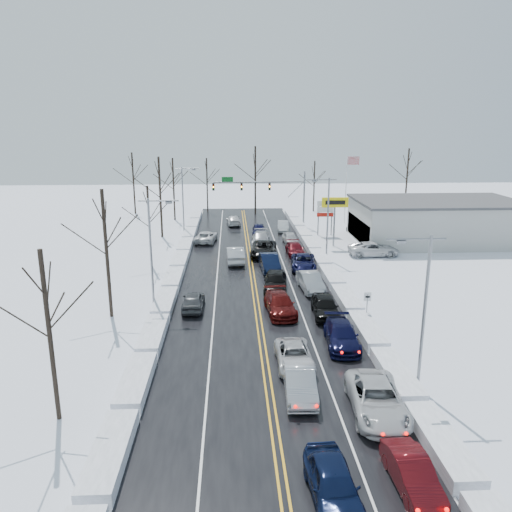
{
  "coord_description": "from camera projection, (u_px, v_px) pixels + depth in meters",
  "views": [
    {
      "loc": [
        -2.01,
        -43.08,
        14.75
      ],
      "look_at": [
        0.27,
        2.38,
        2.5
      ],
      "focal_mm": 35.0,
      "sensor_mm": 36.0,
      "label": 1
    }
  ],
  "objects": [
    {
      "name": "queued_car_1",
      "position": [
        299.0,
        395.0,
        27.9
      ],
      "size": [
        1.85,
        4.8,
        1.56
      ],
      "primitive_type": "imported",
      "rotation": [
        0.0,
        0.0,
        -0.04
      ],
      "color": "#A4A6AC",
      "rests_on": "ground"
    },
    {
      "name": "streetlight_se",
      "position": [
        422.0,
        301.0,
        27.14
      ],
      "size": [
        3.2,
        0.25,
        9.0
      ],
      "color": "slate",
      "rests_on": "ground"
    },
    {
      "name": "queued_car_11",
      "position": [
        341.0,
        345.0,
        34.03
      ],
      "size": [
        2.46,
        5.33,
        1.51
      ],
      "primitive_type": "imported",
      "rotation": [
        0.0,
        0.0,
        -0.07
      ],
      "color": "black",
      "rests_on": "ground"
    },
    {
      "name": "oncoming_car_3",
      "position": [
        194.0,
        309.0,
        40.65
      ],
      "size": [
        1.78,
        4.3,
        1.45
      ],
      "primitive_type": "imported",
      "rotation": [
        0.0,
        0.0,
        3.13
      ],
      "color": "#404245",
      "rests_on": "ground"
    },
    {
      "name": "speed_limit_sign",
      "position": [
        367.0,
        301.0,
        37.74
      ],
      "size": [
        0.55,
        0.09,
        2.35
      ],
      "color": "slate",
      "rests_on": "ground"
    },
    {
      "name": "oncoming_car_2",
      "position": [
        234.0,
        225.0,
        73.97
      ],
      "size": [
        2.25,
        4.85,
        1.37
      ],
      "primitive_type": "imported",
      "rotation": [
        0.0,
        0.0,
        3.21
      ],
      "color": "silver",
      "rests_on": "ground"
    },
    {
      "name": "streetlight_nw",
      "position": [
        184.0,
        195.0,
        66.85
      ],
      "size": [
        3.2,
        0.25,
        9.0
      ],
      "color": "slate",
      "rests_on": "ground"
    },
    {
      "name": "road_surface",
      "position": [
        253.0,
        282.0,
        47.41
      ],
      "size": [
        14.0,
        84.0,
        0.01
      ],
      "primitive_type": "cube",
      "color": "black",
      "rests_on": "ground"
    },
    {
      "name": "flagpole",
      "position": [
        347.0,
        184.0,
        73.61
      ],
      "size": [
        1.87,
        1.2,
        10.0
      ],
      "color": "silver",
      "rests_on": "ground"
    },
    {
      "name": "tree_far_e",
      "position": [
        408.0,
        167.0,
        84.47
      ],
      "size": [
        4.2,
        4.2,
        10.5
      ],
      "color": "#2D231C",
      "rests_on": "ground"
    },
    {
      "name": "oncoming_car_1",
      "position": [
        206.0,
        242.0,
        63.31
      ],
      "size": [
        3.0,
        5.37,
        1.42
      ],
      "primitive_type": "imported",
      "rotation": [
        0.0,
        0.0,
        3.01
      ],
      "color": "silver",
      "rests_on": "ground"
    },
    {
      "name": "queued_car_10",
      "position": [
        376.0,
        413.0,
        26.13
      ],
      "size": [
        3.07,
        5.97,
        1.61
      ],
      "primitive_type": "imported",
      "rotation": [
        0.0,
        0.0,
        -0.07
      ],
      "color": "silver",
      "rests_on": "ground"
    },
    {
      "name": "used_vehicles_sign",
      "position": [
        325.0,
        211.0,
        66.35
      ],
      "size": [
        2.2,
        0.22,
        4.65
      ],
      "color": "slate",
      "rests_on": "ground"
    },
    {
      "name": "queued_car_0",
      "position": [
        333.0,
        501.0,
        20.09
      ],
      "size": [
        2.08,
        4.74,
        1.59
      ],
      "primitive_type": "imported",
      "rotation": [
        0.0,
        0.0,
        0.04
      ],
      "color": "black",
      "rests_on": "ground"
    },
    {
      "name": "queued_car_12",
      "position": [
        325.0,
        316.0,
        39.2
      ],
      "size": [
        2.14,
        4.86,
        1.63
      ],
      "primitive_type": "imported",
      "rotation": [
        0.0,
        0.0,
        -0.04
      ],
      "color": "black",
      "rests_on": "ground"
    },
    {
      "name": "queued_car_13",
      "position": [
        310.0,
        290.0,
        45.23
      ],
      "size": [
        2.13,
        5.02,
        1.61
      ],
      "primitive_type": "imported",
      "rotation": [
        0.0,
        0.0,
        0.09
      ],
      "color": "#95989C",
      "rests_on": "ground"
    },
    {
      "name": "queued_car_14",
      "position": [
        303.0,
        269.0,
        51.74
      ],
      "size": [
        3.0,
        5.57,
        1.49
      ],
      "primitive_type": "imported",
      "rotation": [
        0.0,
        0.0,
        -0.1
      ],
      "color": "black",
      "rests_on": "ground"
    },
    {
      "name": "tree_left_c",
      "position": [
        149.0,
        211.0,
        51.14
      ],
      "size": [
        3.4,
        3.4,
        8.5
      ],
      "color": "#2D231C",
      "rests_on": "ground"
    },
    {
      "name": "parked_car_1",
      "position": [
        385.0,
        244.0,
        62.12
      ],
      "size": [
        2.64,
        5.22,
        1.45
      ],
      "primitive_type": "imported",
      "rotation": [
        0.0,
        0.0,
        -0.12
      ],
      "color": "#46484B",
      "rests_on": "ground"
    },
    {
      "name": "tree_left_b",
      "position": [
        105.0,
        229.0,
        37.32
      ],
      "size": [
        4.0,
        4.0,
        10.0
      ],
      "color": "#2D231C",
      "rests_on": "ground"
    },
    {
      "name": "queued_car_6",
      "position": [
        264.0,
        256.0,
        56.88
      ],
      "size": [
        3.47,
        6.22,
        1.64
      ],
      "primitive_type": "imported",
      "rotation": [
        0.0,
        0.0,
        -0.13
      ],
      "color": "black",
      "rests_on": "ground"
    },
    {
      "name": "tires_plus_sign",
      "position": [
        335.0,
        206.0,
        60.12
      ],
      "size": [
        3.2,
        0.34,
        6.0
      ],
      "color": "slate",
      "rests_on": "ground"
    },
    {
      "name": "queued_car_7",
      "position": [
        261.0,
        244.0,
        62.13
      ],
      "size": [
        2.69,
        5.58,
        1.57
      ],
      "primitive_type": "imported",
      "rotation": [
        0.0,
        0.0,
        -0.09
      ],
      "color": "#9DA0A5",
      "rests_on": "ground"
    },
    {
      "name": "queued_car_17",
      "position": [
        283.0,
        231.0,
        69.67
      ],
      "size": [
        1.82,
        4.38,
        1.41
      ],
      "primitive_type": "imported",
      "rotation": [
        0.0,
        0.0,
        -0.08
      ],
      "color": "silver",
      "rests_on": "ground"
    },
    {
      "name": "snow_bank_right",
      "position": [
        332.0,
        281.0,
        47.78
      ],
      "size": [
        1.55,
        72.0,
        0.73
      ],
      "primitive_type": "cube",
      "color": "white",
      "rests_on": "ground"
    },
    {
      "name": "parked_car_0",
      "position": [
        373.0,
        256.0,
        56.88
      ],
      "size": [
        5.7,
        2.65,
        1.58
      ],
      "primitive_type": "imported",
      "rotation": [
        0.0,
        0.0,
        1.57
      ],
      "color": "silver",
      "rests_on": "ground"
    },
    {
      "name": "tree_left_e",
      "position": [
        173.0,
        177.0,
        76.02
      ],
      "size": [
        3.8,
        3.8,
        9.5
      ],
      "color": "#2D231C",
      "rests_on": "ground"
    },
    {
      "name": "queued_car_16",
      "position": [
        290.0,
        243.0,
        62.72
      ],
      "size": [
        1.85,
        4.1,
        1.37
      ],
      "primitive_type": "imported",
      "rotation": [
        0.0,
        0.0,
        0.06
      ],
      "color": "#BABABC",
      "rests_on": "ground"
    },
    {
      "name": "tree_far_c",
      "position": [
        255.0,
        167.0,
        81.19
      ],
      "size": [
        4.4,
        4.4,
        11.0
      ],
      "color": "#2D231C",
      "rests_on": "ground"
    },
    {
      "name": "tree_far_a",
      "position": [
        133.0,
        171.0,
        81.37
      ],
      "size": [
        4.0,
        4.0,
        10.0
      ],
      "color": "#2D231C",
      "rests_on": "ground"
    },
    {
      "name": "streetlight_sw",
      "position": [
        153.0,
        244.0,
        39.84
      ],
      "size": [
        3.2,
        0.25,
        9.0
      ],
      "color": "slate",
      "rests_on": "ground"
    },
    {
      "name": "oncoming_car_0",
      "position": [
        235.0,
        262.0,
        54.27
      ],
      "size": [
        2.09,
        5.31,
        1.72
      ],
      "primitive_type": "imported",
      "rotation": [
        0.0,
        0.0,
        3.19
      ],
      "color": "silver",
      "rests_on": "ground"
    },
    {
      "name": "traffic_signal_mast",
      "position": [
        269.0,
        189.0,
        71.22
      ],
      "size": [
        13.28,
        0.39,
        8.0
      ],
      "color": "slate",
      "rests_on": "ground"
    },
    {
      "name": "queued_car_5",
      "position": [
        269.0,
        270.0,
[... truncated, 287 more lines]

